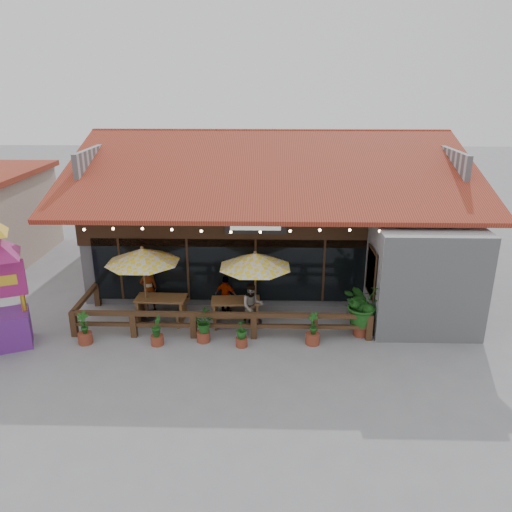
{
  "coord_description": "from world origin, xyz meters",
  "views": [
    {
      "loc": [
        -0.05,
        -15.22,
        8.14
      ],
      "look_at": [
        -0.48,
        1.5,
        2.19
      ],
      "focal_mm": 35.0,
      "sensor_mm": 36.0,
      "label": 1
    }
  ],
  "objects_px": {
    "umbrella_left": "(142,256)",
    "picnic_table_right": "(236,307)",
    "picnic_table_left": "(161,304)",
    "tropical_plant": "(363,305)",
    "umbrella_right": "(255,261)"
  },
  "relations": [
    {
      "from": "umbrella_left",
      "to": "umbrella_right",
      "type": "xyz_separation_m",
      "value": [
        3.87,
        -0.19,
        -0.07
      ]
    },
    {
      "from": "picnic_table_left",
      "to": "tropical_plant",
      "type": "height_order",
      "value": "tropical_plant"
    },
    {
      "from": "picnic_table_right",
      "to": "tropical_plant",
      "type": "bearing_deg",
      "value": -11.97
    },
    {
      "from": "umbrella_left",
      "to": "umbrella_right",
      "type": "bearing_deg",
      "value": -2.86
    },
    {
      "from": "umbrella_right",
      "to": "picnic_table_right",
      "type": "xyz_separation_m",
      "value": [
        -0.69,
        0.14,
        -1.8
      ]
    },
    {
      "from": "umbrella_right",
      "to": "tropical_plant",
      "type": "distance_m",
      "value": 3.87
    },
    {
      "from": "umbrella_left",
      "to": "picnic_table_left",
      "type": "height_order",
      "value": "umbrella_left"
    },
    {
      "from": "umbrella_left",
      "to": "picnic_table_right",
      "type": "xyz_separation_m",
      "value": [
        3.19,
        -0.06,
        -1.86
      ]
    },
    {
      "from": "picnic_table_right",
      "to": "umbrella_left",
      "type": "bearing_deg",
      "value": 179.0
    },
    {
      "from": "umbrella_right",
      "to": "picnic_table_left",
      "type": "bearing_deg",
      "value": 176.11
    },
    {
      "from": "umbrella_left",
      "to": "umbrella_right",
      "type": "height_order",
      "value": "umbrella_left"
    },
    {
      "from": "umbrella_left",
      "to": "tropical_plant",
      "type": "distance_m",
      "value": 7.63
    },
    {
      "from": "picnic_table_left",
      "to": "tropical_plant",
      "type": "distance_m",
      "value": 7.02
    },
    {
      "from": "umbrella_left",
      "to": "tropical_plant",
      "type": "xyz_separation_m",
      "value": [
        7.46,
        -0.96,
        -1.3
      ]
    },
    {
      "from": "umbrella_left",
      "to": "tropical_plant",
      "type": "relative_size",
      "value": 1.74
    }
  ]
}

